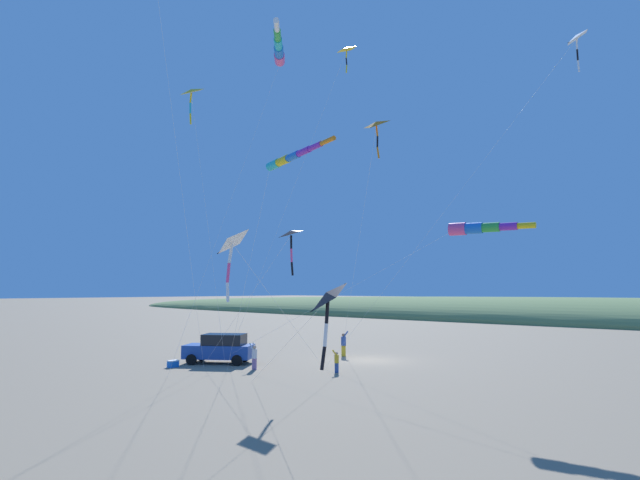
# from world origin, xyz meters

# --- Properties ---
(ground_plane) EXTENTS (600.00, 600.00, 0.00)m
(ground_plane) POSITION_xyz_m (0.00, 0.00, 0.00)
(ground_plane) COLOR gray
(dune_ridge_grassy) EXTENTS (28.00, 240.00, 7.17)m
(dune_ridge_grassy) POSITION_xyz_m (-55.00, 0.00, 0.00)
(dune_ridge_grassy) COLOR #6B844C
(dune_ridge_grassy) RESTS_ON ground_plane
(parked_car) EXTENTS (3.94, 4.60, 1.85)m
(parked_car) POSITION_xyz_m (7.45, -6.25, 0.95)
(parked_car) COLOR #1E479E
(parked_car) RESTS_ON ground_plane
(cooler_box) EXTENTS (0.62, 0.42, 0.42)m
(cooler_box) POSITION_xyz_m (10.39, -7.04, 0.21)
(cooler_box) COLOR blue
(cooler_box) RESTS_ON ground_plane
(person_adult_flyer) EXTENTS (0.61, 0.63, 1.77)m
(person_adult_flyer) POSITION_xyz_m (-0.45, -2.49, 0.96)
(person_adult_flyer) COLOR gold
(person_adult_flyer) RESTS_ON ground_plane
(person_child_green_jacket) EXTENTS (0.45, 0.45, 1.27)m
(person_child_green_jacket) POSITION_xyz_m (5.42, 1.68, 0.69)
(person_child_green_jacket) COLOR #335199
(person_child_green_jacket) RESTS_ON ground_plane
(person_child_grey_jacket) EXTENTS (0.37, 0.47, 1.55)m
(person_child_grey_jacket) POSITION_xyz_m (7.79, -2.62, 0.84)
(person_child_grey_jacket) COLOR #8E6B9E
(person_child_grey_jacket) RESTS_ON ground_plane
(kite_windsock_magenta_far_left) EXTENTS (3.77, 11.17, 10.93)m
(kite_windsock_magenta_far_left) POSITION_xyz_m (11.80, 4.22, 10.71)
(kite_windsock_magenta_far_left) COLOR #1EB7C6
(kite_windsock_magenta_far_left) RESTS_ON ground_plane
(kite_delta_red_high_left) EXTENTS (6.52, 10.77, 4.88)m
(kite_delta_red_high_left) POSITION_xyz_m (16.06, 10.05, 4.38)
(kite_delta_red_high_left) COLOR black
(kite_delta_red_high_left) RESTS_ON ground_plane
(kite_delta_black_fish_shape) EXTENTS (3.38, 8.48, 20.15)m
(kite_delta_black_fish_shape) POSITION_xyz_m (3.62, 1.05, 19.81)
(kite_delta_black_fish_shape) COLOR yellow
(kite_delta_black_fish_shape) RESTS_ON ground_plane
(kite_delta_striped_overhead) EXTENTS (8.06, 9.40, 14.64)m
(kite_delta_striped_overhead) POSITION_xyz_m (4.27, 3.77, 14.21)
(kite_delta_striped_overhead) COLOR orange
(kite_delta_striped_overhead) RESTS_ON ground_plane
(kite_delta_long_streamer_right) EXTENTS (10.22, 3.89, 6.84)m
(kite_delta_long_streamer_right) POSITION_xyz_m (16.53, 5.93, 6.35)
(kite_delta_long_streamer_right) COLOR white
(kite_delta_long_streamer_right) RESTS_ON ground_plane
(kite_windsock_orange_high_right) EXTENTS (3.13, 19.18, 7.89)m
(kite_windsock_orange_high_right) POSITION_xyz_m (5.25, 10.27, 7.56)
(kite_windsock_orange_high_right) COLOR #EF4C93
(kite_windsock_orange_high_right) RESTS_ON ground_plane
(kite_delta_yellow_midlevel) EXTENTS (4.42, 2.06, 16.26)m
(kite_delta_yellow_midlevel) POSITION_xyz_m (11.86, -3.71, 15.88)
(kite_delta_yellow_midlevel) COLOR yellow
(kite_delta_yellow_midlevel) RESTS_ON ground_plane
(kite_delta_teal_far_right) EXTENTS (3.17, 14.60, 17.05)m
(kite_delta_teal_far_right) POSITION_xyz_m (2.40, 14.11, 16.64)
(kite_delta_teal_far_right) COLOR white
(kite_delta_teal_far_right) RESTS_ON ground_plane
(kite_windsock_long_streamer_left) EXTENTS (4.81, 8.44, 18.24)m
(kite_windsock_long_streamer_left) POSITION_xyz_m (9.78, 1.30, 17.62)
(kite_windsock_long_streamer_left) COLOR #EF4C93
(kite_windsock_long_streamer_left) RESTS_ON ground_plane
(kite_delta_blue_topmost) EXTENTS (1.61, 8.81, 7.86)m
(kite_delta_blue_topmost) POSITION_xyz_m (9.48, 1.99, 7.52)
(kite_delta_blue_topmost) COLOR black
(kite_delta_blue_topmost) RESTS_ON ground_plane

